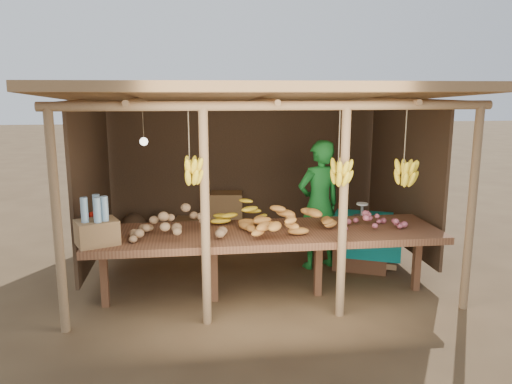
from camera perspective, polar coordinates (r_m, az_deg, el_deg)
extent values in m
plane|color=brown|center=(6.75, 0.00, -8.76)|extent=(60.00, 60.00, 0.00)
cylinder|color=#98734E|center=(5.10, -21.78, -3.42)|extent=(0.09, 0.09, 2.20)
cylinder|color=#98734E|center=(5.73, 23.40, -1.95)|extent=(0.09, 0.09, 2.20)
cylinder|color=#98734E|center=(7.98, -16.59, 2.11)|extent=(0.09, 0.09, 2.20)
cylinder|color=#98734E|center=(8.40, 13.01, 2.75)|extent=(0.09, 0.09, 2.20)
cylinder|color=#98734E|center=(4.94, -5.83, -3.11)|extent=(0.09, 0.09, 2.20)
cylinder|color=#98734E|center=(5.16, 9.91, -2.57)|extent=(0.09, 0.09, 2.20)
cylinder|color=#98734E|center=(4.85, 2.32, 9.83)|extent=(4.40, 0.09, 0.09)
cylinder|color=#98734E|center=(7.82, -1.44, 10.50)|extent=(4.40, 0.09, 0.09)
cube|color=#A2774B|center=(6.33, 0.00, 11.07)|extent=(4.70, 3.50, 0.28)
cube|color=#483321|center=(7.88, -1.39, 3.29)|extent=(4.20, 0.04, 1.98)
cube|color=#483321|center=(6.69, -18.18, 1.22)|extent=(0.04, 2.40, 1.98)
cube|color=#483321|center=(7.18, 16.48, 2.00)|extent=(0.04, 2.40, 1.98)
cube|color=brown|center=(5.62, 1.26, -4.83)|extent=(3.90, 1.05, 0.08)
cube|color=brown|center=(5.77, -16.97, -9.10)|extent=(0.08, 0.08, 0.72)
cube|color=brown|center=(5.69, -4.82, -8.91)|extent=(0.08, 0.08, 0.72)
cube|color=brown|center=(5.86, 7.11, -8.34)|extent=(0.08, 0.08, 0.72)
cube|color=brown|center=(6.26, 17.91, -7.52)|extent=(0.08, 0.08, 0.72)
cylinder|color=navy|center=(5.86, -17.84, -3.57)|extent=(0.41, 0.41, 0.14)
cube|color=olive|center=(5.34, -17.71, -4.41)|extent=(0.49, 0.45, 0.25)
imported|color=#186F26|center=(6.64, 7.21, -1.46)|extent=(0.72, 0.58, 1.72)
cube|color=brown|center=(6.89, 11.98, -5.80)|extent=(0.87, 0.82, 0.64)
cube|color=#0C8582|center=(6.79, 12.10, -2.97)|extent=(0.97, 0.92, 0.06)
cube|color=olive|center=(7.79, -3.37, -4.31)|extent=(0.52, 0.43, 0.39)
cube|color=olive|center=(7.69, -3.41, -1.50)|extent=(0.52, 0.43, 0.39)
cube|color=olive|center=(7.77, -7.35, -4.43)|extent=(0.52, 0.43, 0.39)
ellipsoid|color=#483321|center=(7.77, -13.80, -4.25)|extent=(0.46, 0.46, 0.62)
ellipsoid|color=#483321|center=(7.74, -10.71, -4.19)|extent=(0.46, 0.46, 0.62)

